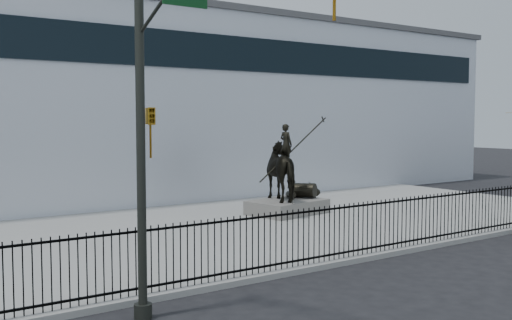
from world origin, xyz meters
TOP-DOWN VIEW (x-y plane):
  - ground at (0.00, 0.00)m, footprint 120.00×120.00m
  - plaza at (0.00, 7.00)m, footprint 30.00×12.00m
  - building at (0.00, 20.00)m, footprint 44.00×14.00m
  - picket_fence at (0.00, 1.25)m, footprint 22.10×0.10m
  - statue_plinth at (2.86, 8.16)m, footprint 3.25×2.49m
  - equestrian_statue at (2.92, 8.17)m, footprint 3.75×2.64m
  - traffic_signal_left at (-6.75, -0.62)m, footprint 1.52×4.84m

SIDE VIEW (x-z plane):
  - ground at x=0.00m, z-range 0.00..0.00m
  - plaza at x=0.00m, z-range 0.00..0.15m
  - statue_plinth at x=2.86m, z-range 0.15..0.70m
  - picket_fence at x=0.00m, z-range 0.15..1.65m
  - equestrian_statue at x=2.92m, z-range 0.26..3.47m
  - traffic_signal_left at x=-6.75m, z-range 0.53..7.53m
  - building at x=0.00m, z-range 0.00..9.00m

